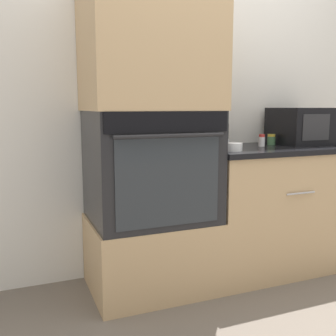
% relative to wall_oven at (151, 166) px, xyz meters
% --- Properties ---
extents(ground_plane, '(12.00, 12.00, 0.00)m').
position_rel_wall_oven_xyz_m(ground_plane, '(0.39, -0.30, -0.80)').
color(ground_plane, '#6B6056').
extents(wall_back, '(8.00, 0.05, 2.50)m').
position_rel_wall_oven_xyz_m(wall_back, '(0.39, 0.33, 0.45)').
color(wall_back, silver).
rests_on(wall_back, ground_plane).
extents(oven_cabinet_base, '(0.78, 0.60, 0.46)m').
position_rel_wall_oven_xyz_m(oven_cabinet_base, '(-0.00, 0.00, -0.57)').
color(oven_cabinet_base, tan).
rests_on(oven_cabinet_base, ground_plane).
extents(wall_oven, '(0.75, 0.64, 0.68)m').
position_rel_wall_oven_xyz_m(wall_oven, '(0.00, 0.00, 0.00)').
color(wall_oven, black).
rests_on(wall_oven, oven_cabinet_base).
extents(oven_cabinet_upper, '(0.78, 0.60, 0.81)m').
position_rel_wall_oven_xyz_m(oven_cabinet_upper, '(-0.00, 0.00, 0.75)').
color(oven_cabinet_upper, tan).
rests_on(oven_cabinet_upper, wall_oven).
extents(counter_unit, '(1.07, 0.63, 0.89)m').
position_rel_wall_oven_xyz_m(counter_unit, '(0.92, 0.00, -0.36)').
color(counter_unit, tan).
rests_on(counter_unit, ground_plane).
extents(microwave, '(0.38, 0.38, 0.27)m').
position_rel_wall_oven_xyz_m(microwave, '(1.21, 0.07, 0.22)').
color(microwave, black).
rests_on(microwave, counter_unit).
extents(knife_block, '(0.12, 0.14, 0.21)m').
position_rel_wall_oven_xyz_m(knife_block, '(0.51, 0.10, 0.17)').
color(knife_block, black).
rests_on(knife_block, counter_unit).
extents(bowl, '(0.14, 0.14, 0.05)m').
position_rel_wall_oven_xyz_m(bowl, '(0.49, -0.14, 0.11)').
color(bowl, white).
rests_on(bowl, counter_unit).
extents(condiment_jar_near, '(0.04, 0.04, 0.09)m').
position_rel_wall_oven_xyz_m(condiment_jar_near, '(0.83, 0.02, 0.13)').
color(condiment_jar_near, silver).
rests_on(condiment_jar_near, counter_unit).
extents(condiment_jar_mid, '(0.06, 0.06, 0.08)m').
position_rel_wall_oven_xyz_m(condiment_jar_mid, '(0.97, 0.10, 0.13)').
color(condiment_jar_mid, '#427047').
rests_on(condiment_jar_mid, counter_unit).
extents(condiment_jar_far, '(0.05, 0.05, 0.06)m').
position_rel_wall_oven_xyz_m(condiment_jar_far, '(0.52, -0.02, 0.12)').
color(condiment_jar_far, silver).
rests_on(condiment_jar_far, counter_unit).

